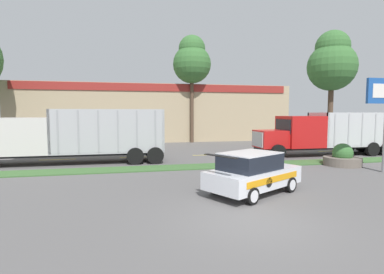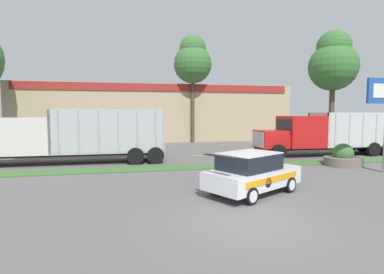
{
  "view_description": "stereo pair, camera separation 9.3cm",
  "coord_description": "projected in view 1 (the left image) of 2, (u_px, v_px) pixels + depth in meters",
  "views": [
    {
      "loc": [
        -3.58,
        -8.14,
        3.23
      ],
      "look_at": [
        -0.0,
        8.4,
        1.86
      ],
      "focal_mm": 28.0,
      "sensor_mm": 36.0,
      "label": 1
    },
    {
      "loc": [
        -3.49,
        -8.16,
        3.23
      ],
      "look_at": [
        -0.0,
        8.4,
        1.86
      ],
      "focal_mm": 28.0,
      "sensor_mm": 36.0,
      "label": 2
    }
  ],
  "objects": [
    {
      "name": "centre_line_5",
      "position": [
        208.0,
        155.0,
        23.01
      ],
      "size": [
        2.4,
        0.14,
        0.01
      ],
      "primitive_type": "cube",
      "color": "yellow",
      "rests_on": "ground_plane"
    },
    {
      "name": "stone_planter",
      "position": [
        342.0,
        158.0,
        18.39
      ],
      "size": [
        2.2,
        2.2,
        1.37
      ],
      "color": "#6B6056",
      "rests_on": "ground_plane"
    },
    {
      "name": "ground_plane",
      "position": [
        251.0,
        221.0,
        8.94
      ],
      "size": [
        600.0,
        600.0,
        0.0
      ],
      "primitive_type": "plane",
      "color": "#5B5959"
    },
    {
      "name": "centre_line_3",
      "position": [
        58.0,
        160.0,
        20.73
      ],
      "size": [
        2.4,
        0.14,
        0.01
      ],
      "primitive_type": "cube",
      "color": "yellow",
      "rests_on": "ground_plane"
    },
    {
      "name": "centre_line_6",
      "position": [
        272.0,
        153.0,
        24.15
      ],
      "size": [
        2.4,
        0.14,
        0.01
      ],
      "primitive_type": "cube",
      "color": "yellow",
      "rests_on": "ground_plane"
    },
    {
      "name": "rally_car",
      "position": [
        252.0,
        173.0,
        11.95
      ],
      "size": [
        4.48,
        3.63,
        1.71
      ],
      "color": "silver",
      "rests_on": "ground_plane"
    },
    {
      "name": "tree_behind_right",
      "position": [
        192.0,
        61.0,
        32.11
      ],
      "size": [
        4.09,
        4.09,
        11.52
      ],
      "color": "brown",
      "rests_on": "ground_plane"
    },
    {
      "name": "centre_line_4",
      "position": [
        137.0,
        157.0,
        21.87
      ],
      "size": [
        2.4,
        0.14,
        0.01
      ],
      "primitive_type": "cube",
      "color": "yellow",
      "rests_on": "ground_plane"
    },
    {
      "name": "store_building_backdrop",
      "position": [
        154.0,
        113.0,
        37.96
      ],
      "size": [
        30.67,
        12.1,
        6.39
      ],
      "color": "tan",
      "rests_on": "ground_plane"
    },
    {
      "name": "centre_line_7",
      "position": [
        331.0,
        151.0,
        25.29
      ],
      "size": [
        2.4,
        0.14,
        0.01
      ],
      "primitive_type": "cube",
      "color": "yellow",
      "rests_on": "ground_plane"
    },
    {
      "name": "tree_behind_centre",
      "position": [
        332.0,
        62.0,
        36.55
      ],
      "size": [
        5.83,
        5.83,
        13.24
      ],
      "color": "brown",
      "rests_on": "ground_plane"
    },
    {
      "name": "grass_verge",
      "position": [
        190.0,
        167.0,
        17.76
      ],
      "size": [
        120.0,
        1.73,
        0.06
      ],
      "primitive_type": "cube",
      "color": "#3D6633",
      "rests_on": "ground_plane"
    },
    {
      "name": "dump_truck_mid",
      "position": [
        317.0,
        135.0,
        22.7
      ],
      "size": [
        11.79,
        2.77,
        3.26
      ],
      "color": "black",
      "rests_on": "ground_plane"
    },
    {
      "name": "dump_truck_lead",
      "position": [
        47.0,
        139.0,
        18.69
      ],
      "size": [
        12.5,
        2.8,
        3.46
      ],
      "color": "black",
      "rests_on": "ground_plane"
    }
  ]
}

